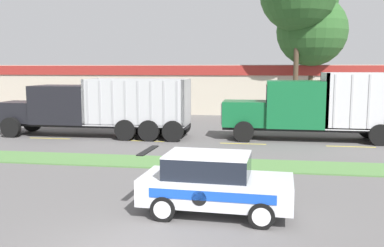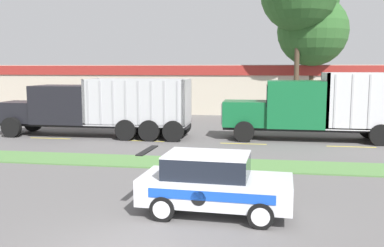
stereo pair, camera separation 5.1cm
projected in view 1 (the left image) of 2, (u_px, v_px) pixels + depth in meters
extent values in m
cube|color=#517F42|center=(196.00, 163.00, 17.62)|extent=(120.00, 2.18, 0.06)
cube|color=yellow|center=(50.00, 138.00, 24.02)|extent=(2.40, 0.14, 0.01)
cube|color=yellow|center=(143.00, 141.00, 23.18)|extent=(2.40, 0.14, 0.01)
cube|color=yellow|center=(243.00, 144.00, 22.34)|extent=(2.40, 0.14, 0.01)
cube|color=yellow|center=(351.00, 147.00, 21.49)|extent=(2.40, 0.14, 0.01)
cube|color=black|center=(93.00, 125.00, 24.75)|extent=(11.09, 1.32, 0.18)
cube|color=black|center=(21.00, 112.00, 25.36)|extent=(2.12, 1.96, 1.20)
cube|color=#B7B7BC|center=(4.00, 111.00, 25.53)|extent=(0.06, 1.67, 1.02)
cube|color=black|center=(63.00, 104.00, 24.87)|extent=(3.26, 2.39, 2.17)
cube|color=black|center=(37.00, 97.00, 25.08)|extent=(0.04, 2.03, 0.98)
cylinder|color=silver|center=(86.00, 95.00, 23.76)|extent=(0.14, 0.14, 1.24)
cube|color=#B7B7BC|center=(138.00, 123.00, 24.31)|extent=(5.71, 2.39, 0.12)
cube|color=#B7B7BC|center=(91.00, 101.00, 24.58)|extent=(0.16, 2.39, 2.51)
cube|color=#B7B7BC|center=(186.00, 102.00, 23.71)|extent=(0.16, 2.39, 2.51)
cube|color=#B7B7BC|center=(132.00, 103.00, 23.05)|extent=(5.71, 0.16, 2.51)
cube|color=#B7B7BC|center=(143.00, 100.00, 25.24)|extent=(5.71, 0.16, 2.51)
cube|color=#A3A3A8|center=(87.00, 102.00, 23.34)|extent=(0.10, 0.04, 2.38)
cube|color=#A3A3A8|center=(100.00, 102.00, 23.23)|extent=(0.10, 0.04, 2.38)
cube|color=#A3A3A8|center=(112.00, 103.00, 23.12)|extent=(0.10, 0.04, 2.38)
cube|color=#A3A3A8|center=(125.00, 103.00, 23.01)|extent=(0.10, 0.04, 2.38)
cube|color=#A3A3A8|center=(138.00, 103.00, 22.90)|extent=(0.10, 0.04, 2.38)
cube|color=#A3A3A8|center=(151.00, 103.00, 22.79)|extent=(0.10, 0.04, 2.38)
cube|color=#A3A3A8|center=(164.00, 103.00, 22.68)|extent=(0.10, 0.04, 2.38)
cube|color=#A3A3A8|center=(177.00, 103.00, 22.56)|extent=(0.10, 0.04, 2.38)
cylinder|color=black|center=(11.00, 127.00, 24.31)|extent=(1.15, 0.30, 1.15)
cylinder|color=black|center=(32.00, 122.00, 26.61)|extent=(1.15, 0.30, 1.15)
cylinder|color=black|center=(173.00, 131.00, 22.84)|extent=(1.15, 0.30, 1.15)
cylinder|color=black|center=(181.00, 125.00, 25.14)|extent=(1.15, 0.30, 1.15)
cylinder|color=black|center=(149.00, 131.00, 23.04)|extent=(1.15, 0.30, 1.15)
cylinder|color=black|center=(159.00, 125.00, 25.35)|extent=(1.15, 0.30, 1.15)
cylinder|color=black|center=(125.00, 130.00, 23.25)|extent=(1.15, 0.30, 1.15)
cylinder|color=black|center=(137.00, 124.00, 25.55)|extent=(1.15, 0.30, 1.15)
cube|color=black|center=(326.00, 129.00, 23.26)|extent=(11.25, 1.33, 0.18)
cube|color=#146033|center=(245.00, 113.00, 23.85)|extent=(2.38, 1.98, 1.38)
cube|color=#B7B7BC|center=(223.00, 113.00, 24.04)|extent=(0.06, 1.69, 1.17)
cube|color=#146033|center=(294.00, 104.00, 23.36)|extent=(2.99, 2.41, 2.51)
cube|color=black|center=(266.00, 96.00, 23.54)|extent=(0.04, 2.05, 1.13)
cylinder|color=silver|center=(327.00, 92.00, 22.25)|extent=(0.14, 0.14, 1.42)
cube|color=silver|center=(379.00, 127.00, 22.82)|extent=(5.88, 2.41, 0.12)
cube|color=silver|center=(324.00, 99.00, 23.08)|extent=(0.16, 2.41, 2.90)
cube|color=silver|center=(375.00, 99.00, 23.73)|extent=(5.88, 0.16, 2.90)
cube|color=#B2B2B7|center=(335.00, 101.00, 21.82)|extent=(0.10, 0.04, 2.75)
cube|color=#B2B2B7|center=(352.00, 102.00, 21.69)|extent=(0.10, 0.04, 2.75)
cube|color=#B2B2B7|center=(369.00, 102.00, 21.56)|extent=(0.10, 0.04, 2.75)
cylinder|color=black|center=(244.00, 132.00, 22.80)|extent=(1.10, 0.30, 1.10)
cylinder|color=black|center=(245.00, 126.00, 25.12)|extent=(1.10, 0.30, 1.10)
cylinder|color=black|center=(380.00, 135.00, 21.72)|extent=(1.10, 0.30, 1.10)
cylinder|color=black|center=(368.00, 128.00, 24.05)|extent=(1.10, 0.30, 1.10)
cube|color=silver|center=(216.00, 189.00, 11.55)|extent=(4.14, 2.01, 0.71)
cube|color=black|center=(208.00, 166.00, 11.52)|extent=(2.31, 1.70, 0.57)
cube|color=silver|center=(208.00, 154.00, 11.48)|extent=(2.31, 1.70, 0.04)
cube|color=black|center=(148.00, 150.00, 11.82)|extent=(0.27, 1.45, 0.03)
cube|color=blue|center=(211.00, 196.00, 10.66)|extent=(3.24, 0.18, 0.25)
cylinder|color=black|center=(199.00, 198.00, 10.73)|extent=(0.39, 0.03, 0.39)
cylinder|color=black|center=(261.00, 216.00, 10.51)|extent=(0.67, 0.23, 0.66)
cylinder|color=silver|center=(261.00, 217.00, 10.40)|extent=(0.46, 0.04, 0.46)
cylinder|color=black|center=(265.00, 195.00, 12.17)|extent=(0.67, 0.23, 0.66)
cylinder|color=silver|center=(265.00, 194.00, 12.27)|extent=(0.46, 0.04, 0.46)
cylinder|color=black|center=(163.00, 209.00, 11.03)|extent=(0.67, 0.23, 0.66)
cylinder|color=silver|center=(162.00, 210.00, 10.92)|extent=(0.46, 0.04, 0.46)
cylinder|color=black|center=(179.00, 190.00, 12.69)|extent=(0.67, 0.23, 0.66)
cylinder|color=silver|center=(180.00, 189.00, 12.79)|extent=(0.46, 0.04, 0.46)
cube|color=#BCB29E|center=(214.00, 87.00, 41.43)|extent=(39.77, 12.00, 4.18)
cube|color=maroon|center=(207.00, 70.00, 35.30)|extent=(37.78, 0.10, 0.80)
cylinder|color=#473828|center=(310.00, 84.00, 34.35)|extent=(0.49, 0.49, 5.31)
sphere|color=#2D5B28|center=(312.00, 31.00, 33.81)|extent=(5.55, 5.55, 5.55)
sphere|color=#2D5B28|center=(313.00, 2.00, 33.52)|extent=(3.89, 3.89, 3.89)
cylinder|color=#473828|center=(296.00, 68.00, 32.65)|extent=(0.38, 0.38, 7.91)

